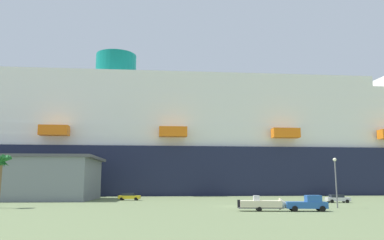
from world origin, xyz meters
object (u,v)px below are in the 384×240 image
Objects in this scene: cruise_ship at (229,149)px; street_lamp at (337,175)px; palm_tree at (2,164)px; parked_car_yellow_taxi at (130,196)px; pickup_truck at (309,204)px; small_boat_on_trailer at (266,204)px; parked_car_silver_sedan at (339,198)px.

cruise_ship reaches higher than street_lamp.
palm_tree is at bearing -121.47° from cruise_ship.
pickup_truck is at bearing -46.19° from parked_car_yellow_taxi.
cruise_ship reaches higher than parked_car_yellow_taxi.
parked_car_yellow_taxi is (-24.15, 31.10, -0.13)m from small_boat_on_trailer.
palm_tree reaches higher than parked_car_silver_sedan.
street_lamp is 1.62× the size of parked_car_yellow_taxi.
pickup_truck is at bearing -7.65° from palm_tree.
small_boat_on_trailer is 41.33m from palm_tree.
parked_car_yellow_taxi is at bearing 133.81° from pickup_truck.
cruise_ship is 59.31× the size of parked_car_yellow_taxi.
cruise_ship is 53.36m from parked_car_yellow_taxi.
street_lamp is 44.48m from parked_car_yellow_taxi.
pickup_truck is 1.18× the size of parked_car_yellow_taxi.
pickup_truck is 43.42m from parked_car_yellow_taxi.
cruise_ship is 70.74m from street_lamp.
street_lamp is 16.92m from parked_car_silver_sedan.
palm_tree is 1.07× the size of street_lamp.
parked_car_silver_sedan is (42.38, -9.68, -0.00)m from parked_car_yellow_taxi.
cruise_ship is at bearing 59.45° from parked_car_yellow_taxi.
pickup_truck is 0.68× the size of palm_tree.
small_boat_on_trailer is at bearing -130.40° from parked_car_silver_sedan.
street_lamp reaches higher than pickup_truck.
cruise_ship reaches higher than palm_tree.
pickup_truck is at bearing -87.02° from cruise_ship.
cruise_ship is at bearing 92.98° from pickup_truck.
parked_car_silver_sedan is at bearing 14.72° from palm_tree.
street_lamp is at bearing -34.35° from parked_car_yellow_taxi.
small_boat_on_trailer is at bearing 177.75° from pickup_truck.
small_boat_on_trailer is 1.02× the size of street_lamp.
parked_car_yellow_taxi is at bearing 56.96° from palm_tree.
parked_car_silver_sedan is (12.32, 21.65, -0.21)m from pickup_truck.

